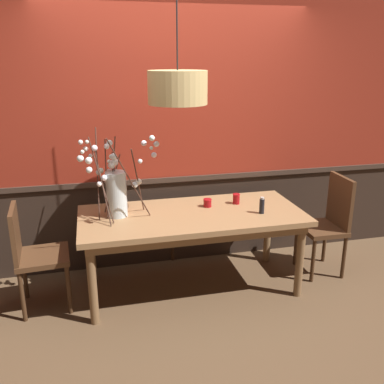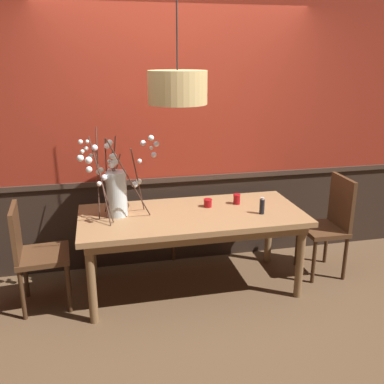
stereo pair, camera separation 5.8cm
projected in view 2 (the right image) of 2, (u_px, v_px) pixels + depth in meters
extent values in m
plane|color=brown|center=(192.00, 287.00, 3.94)|extent=(24.00, 24.00, 0.00)
cube|color=#2D2119|center=(178.00, 219.00, 4.41)|extent=(5.22, 0.12, 0.86)
cube|color=#3E2E24|center=(178.00, 178.00, 4.26)|extent=(5.22, 0.14, 0.05)
cube|color=maroon|center=(177.00, 80.00, 3.98)|extent=(5.22, 0.12, 1.94)
cube|color=#997047|center=(192.00, 216.00, 3.72)|extent=(1.95, 0.88, 0.05)
cube|color=brown|center=(192.00, 222.00, 3.74)|extent=(1.85, 0.77, 0.08)
cylinder|color=brown|center=(92.00, 284.00, 3.32)|extent=(0.07, 0.07, 0.69)
cylinder|color=brown|center=(300.00, 261.00, 3.69)|extent=(0.07, 0.07, 0.69)
cylinder|color=brown|center=(92.00, 247.00, 3.98)|extent=(0.07, 0.07, 0.69)
cylinder|color=brown|center=(269.00, 230.00, 4.34)|extent=(0.07, 0.07, 0.69)
cube|color=#4C301C|center=(322.00, 229.00, 4.09)|extent=(0.39, 0.43, 0.04)
cube|color=#4C301C|center=(342.00, 202.00, 4.03)|extent=(0.05, 0.40, 0.49)
cylinder|color=#412917|center=(314.00, 262.00, 3.96)|extent=(0.04, 0.04, 0.43)
cylinder|color=#412917|center=(297.00, 246.00, 4.30)|extent=(0.04, 0.04, 0.43)
cylinder|color=#412917|center=(345.00, 259.00, 4.02)|extent=(0.04, 0.04, 0.43)
cylinder|color=#412917|center=(326.00, 243.00, 4.36)|extent=(0.04, 0.04, 0.43)
cube|color=#4C301C|center=(152.00, 214.00, 4.48)|extent=(0.49, 0.46, 0.04)
cube|color=#4C301C|center=(151.00, 184.00, 4.57)|extent=(0.44, 0.07, 0.50)
cylinder|color=#412917|center=(173.00, 241.00, 4.41)|extent=(0.04, 0.04, 0.44)
cylinder|color=#412917|center=(135.00, 243.00, 4.35)|extent=(0.04, 0.04, 0.44)
cylinder|color=#412917|center=(170.00, 227.00, 4.75)|extent=(0.04, 0.04, 0.44)
cylinder|color=#412917|center=(134.00, 229.00, 4.69)|extent=(0.04, 0.04, 0.44)
cube|color=#4C301C|center=(43.00, 256.00, 3.54)|extent=(0.45, 0.46, 0.04)
cube|color=#4C301C|center=(16.00, 232.00, 3.42)|extent=(0.07, 0.41, 0.43)
cylinder|color=#412917|center=(67.00, 268.00, 3.83)|extent=(0.04, 0.04, 0.44)
cylinder|color=#412917|center=(68.00, 289.00, 3.50)|extent=(0.04, 0.04, 0.44)
cylinder|color=#412917|center=(25.00, 274.00, 3.73)|extent=(0.04, 0.04, 0.44)
cylinder|color=#412917|center=(22.00, 295.00, 3.40)|extent=(0.04, 0.04, 0.44)
cube|color=#4C301C|center=(199.00, 211.00, 4.61)|extent=(0.44, 0.43, 0.04)
cube|color=#4C301C|center=(196.00, 183.00, 4.70)|extent=(0.41, 0.05, 0.49)
cylinder|color=#412917|center=(220.00, 236.00, 4.54)|extent=(0.04, 0.04, 0.42)
cylinder|color=#412917|center=(186.00, 239.00, 4.48)|extent=(0.04, 0.04, 0.42)
cylinder|color=#412917|center=(212.00, 224.00, 4.88)|extent=(0.04, 0.04, 0.42)
cylinder|color=#412917|center=(180.00, 226.00, 4.81)|extent=(0.04, 0.04, 0.42)
cylinder|color=silver|center=(117.00, 194.00, 3.60)|extent=(0.17, 0.17, 0.39)
cylinder|color=silver|center=(118.00, 210.00, 3.65)|extent=(0.15, 0.15, 0.09)
cylinder|color=#472D23|center=(102.00, 185.00, 3.47)|extent=(0.10, 0.32, 0.61)
sphere|color=white|center=(99.00, 184.00, 3.43)|extent=(0.04, 0.04, 0.04)
sphere|color=white|center=(89.00, 160.00, 3.34)|extent=(0.06, 0.06, 0.06)
sphere|color=white|center=(80.00, 158.00, 3.34)|extent=(0.05, 0.05, 0.05)
sphere|color=white|center=(89.00, 169.00, 3.37)|extent=(0.05, 0.05, 0.05)
sphere|color=white|center=(82.00, 152.00, 3.32)|extent=(0.03, 0.03, 0.03)
cylinder|color=#472D23|center=(113.00, 183.00, 3.68)|extent=(0.17, 0.03, 0.51)
sphere|color=white|center=(110.00, 171.00, 3.68)|extent=(0.05, 0.05, 0.05)
sphere|color=white|center=(108.00, 182.00, 3.67)|extent=(0.05, 0.05, 0.05)
sphere|color=white|center=(113.00, 164.00, 3.68)|extent=(0.05, 0.05, 0.05)
sphere|color=white|center=(113.00, 162.00, 3.69)|extent=(0.05, 0.05, 0.05)
sphere|color=white|center=(110.00, 176.00, 3.69)|extent=(0.05, 0.05, 0.05)
sphere|color=white|center=(111.00, 165.00, 3.67)|extent=(0.05, 0.05, 0.05)
cylinder|color=#472D23|center=(138.00, 181.00, 3.56)|extent=(0.13, 0.30, 0.62)
sphere|color=white|center=(154.00, 155.00, 3.45)|extent=(0.05, 0.05, 0.05)
sphere|color=white|center=(139.00, 181.00, 3.57)|extent=(0.05, 0.05, 0.05)
sphere|color=white|center=(135.00, 185.00, 3.56)|extent=(0.05, 0.05, 0.05)
sphere|color=white|center=(151.00, 148.00, 3.47)|extent=(0.03, 0.03, 0.03)
sphere|color=white|center=(156.00, 144.00, 3.46)|extent=(0.05, 0.05, 0.05)
cylinder|color=#472D23|center=(130.00, 180.00, 3.38)|extent=(0.35, 0.30, 0.74)
sphere|color=white|center=(151.00, 138.00, 3.11)|extent=(0.04, 0.04, 0.04)
sphere|color=white|center=(143.00, 143.00, 3.16)|extent=(0.04, 0.04, 0.04)
sphere|color=white|center=(140.00, 161.00, 3.28)|extent=(0.04, 0.04, 0.04)
cylinder|color=#472D23|center=(101.00, 180.00, 3.48)|extent=(0.17, 0.25, 0.68)
sphere|color=white|center=(104.00, 177.00, 3.48)|extent=(0.05, 0.05, 0.05)
sphere|color=white|center=(81.00, 142.00, 3.31)|extent=(0.04, 0.04, 0.04)
sphere|color=white|center=(88.00, 159.00, 3.38)|extent=(0.03, 0.03, 0.03)
cylinder|color=#472D23|center=(98.00, 173.00, 3.57)|extent=(0.03, 0.27, 0.74)
sphere|color=white|center=(87.00, 142.00, 3.46)|extent=(0.03, 0.03, 0.03)
sphere|color=white|center=(101.00, 170.00, 3.57)|extent=(0.05, 0.05, 0.05)
sphere|color=white|center=(86.00, 148.00, 3.50)|extent=(0.04, 0.04, 0.04)
sphere|color=white|center=(99.00, 172.00, 3.57)|extent=(0.05, 0.05, 0.05)
sphere|color=white|center=(91.00, 155.00, 3.51)|extent=(0.03, 0.03, 0.03)
cylinder|color=#472D23|center=(113.00, 176.00, 3.57)|extent=(0.10, 0.04, 0.68)
sphere|color=white|center=(107.00, 146.00, 3.51)|extent=(0.05, 0.05, 0.05)
sphere|color=white|center=(111.00, 156.00, 3.51)|extent=(0.04, 0.04, 0.04)
sphere|color=white|center=(112.00, 179.00, 3.59)|extent=(0.04, 0.04, 0.04)
sphere|color=white|center=(111.00, 165.00, 3.57)|extent=(0.05, 0.05, 0.05)
sphere|color=white|center=(110.00, 143.00, 3.54)|extent=(0.05, 0.05, 0.05)
sphere|color=white|center=(109.00, 161.00, 3.52)|extent=(0.03, 0.03, 0.03)
cylinder|color=#472D23|center=(117.00, 184.00, 3.59)|extent=(0.05, 0.09, 0.55)
sphere|color=white|center=(116.00, 184.00, 3.57)|extent=(0.04, 0.04, 0.04)
sphere|color=white|center=(115.00, 162.00, 3.50)|extent=(0.06, 0.06, 0.06)
sphere|color=white|center=(116.00, 161.00, 3.52)|extent=(0.03, 0.03, 0.03)
sphere|color=white|center=(112.00, 165.00, 3.49)|extent=(0.05, 0.05, 0.05)
sphere|color=white|center=(112.00, 175.00, 3.55)|extent=(0.04, 0.04, 0.04)
sphere|color=white|center=(114.00, 156.00, 3.48)|extent=(0.06, 0.06, 0.06)
cylinder|color=#472D23|center=(106.00, 178.00, 3.57)|extent=(0.03, 0.16, 0.65)
sphere|color=white|center=(95.00, 148.00, 3.48)|extent=(0.05, 0.05, 0.05)
sphere|color=white|center=(108.00, 177.00, 3.54)|extent=(0.05, 0.05, 0.05)
sphere|color=white|center=(107.00, 177.00, 3.56)|extent=(0.04, 0.04, 0.04)
cylinder|color=#9E0F14|center=(208.00, 203.00, 3.86)|extent=(0.07, 0.07, 0.07)
torus|color=red|center=(208.00, 199.00, 3.85)|extent=(0.08, 0.08, 0.01)
cylinder|color=silver|center=(208.00, 204.00, 3.86)|extent=(0.05, 0.05, 0.04)
cylinder|color=#9E0F14|center=(237.00, 199.00, 3.93)|extent=(0.06, 0.06, 0.10)
torus|color=red|center=(237.00, 195.00, 3.92)|extent=(0.07, 0.07, 0.01)
cylinder|color=silver|center=(237.00, 200.00, 3.93)|extent=(0.04, 0.04, 0.05)
cylinder|color=black|center=(262.00, 207.00, 3.68)|extent=(0.04, 0.04, 0.13)
cylinder|color=beige|center=(262.00, 199.00, 3.66)|extent=(0.03, 0.03, 0.02)
cylinder|color=tan|center=(177.00, 87.00, 3.31)|extent=(0.47, 0.47, 0.26)
sphere|color=#F9EAB7|center=(177.00, 93.00, 3.33)|extent=(0.14, 0.14, 0.14)
cylinder|color=black|center=(177.00, 10.00, 3.14)|extent=(0.01, 0.01, 0.86)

